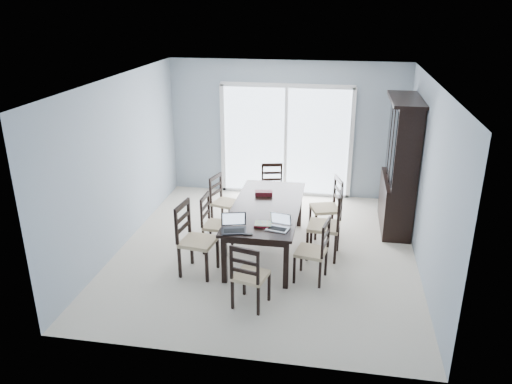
% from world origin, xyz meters
% --- Properties ---
extents(floor, '(5.00, 5.00, 0.00)m').
position_xyz_m(floor, '(0.00, 0.00, 0.00)').
color(floor, beige).
rests_on(floor, ground).
extents(ceiling, '(5.00, 5.00, 0.00)m').
position_xyz_m(ceiling, '(0.00, 0.00, 2.60)').
color(ceiling, white).
rests_on(ceiling, back_wall).
extents(back_wall, '(4.50, 0.02, 2.60)m').
position_xyz_m(back_wall, '(0.00, 2.50, 1.30)').
color(back_wall, '#8F9DAB').
rests_on(back_wall, floor).
extents(wall_left, '(0.02, 5.00, 2.60)m').
position_xyz_m(wall_left, '(-2.25, 0.00, 1.30)').
color(wall_left, '#8F9DAB').
rests_on(wall_left, floor).
extents(wall_right, '(0.02, 5.00, 2.60)m').
position_xyz_m(wall_right, '(2.25, 0.00, 1.30)').
color(wall_right, '#8F9DAB').
rests_on(wall_right, floor).
extents(balcony, '(4.50, 2.00, 0.10)m').
position_xyz_m(balcony, '(0.00, 3.50, -0.05)').
color(balcony, gray).
rests_on(balcony, ground).
extents(railing, '(4.50, 0.06, 1.10)m').
position_xyz_m(railing, '(0.00, 4.50, 0.55)').
color(railing, '#99999E').
rests_on(railing, balcony).
extents(dining_table, '(1.00, 2.20, 0.75)m').
position_xyz_m(dining_table, '(0.00, 0.00, 0.67)').
color(dining_table, black).
rests_on(dining_table, floor).
extents(china_hutch, '(0.50, 1.38, 2.20)m').
position_xyz_m(china_hutch, '(2.02, 1.25, 1.07)').
color(china_hutch, black).
rests_on(china_hutch, floor).
extents(sliding_door, '(2.52, 0.05, 2.18)m').
position_xyz_m(sliding_door, '(0.00, 2.48, 1.09)').
color(sliding_door, silver).
rests_on(sliding_door, floor).
extents(chair_left_near, '(0.52, 0.51, 1.20)m').
position_xyz_m(chair_left_near, '(-0.93, -0.79, 0.63)').
color(chair_left_near, black).
rests_on(chair_left_near, floor).
extents(chair_left_mid, '(0.42, 0.41, 1.04)m').
position_xyz_m(chair_left_mid, '(-0.82, -0.10, 0.55)').
color(chair_left_mid, black).
rests_on(chair_left_mid, floor).
extents(chair_left_far, '(0.48, 0.48, 1.01)m').
position_xyz_m(chair_left_far, '(-0.90, 0.84, 0.54)').
color(chair_left_far, black).
rests_on(chair_left_far, floor).
extents(chair_right_near, '(0.47, 0.46, 1.04)m').
position_xyz_m(chair_right_near, '(0.82, -0.74, 0.55)').
color(chair_right_near, black).
rests_on(chair_right_near, floor).
extents(chair_right_mid, '(0.50, 0.49, 1.21)m').
position_xyz_m(chair_right_mid, '(0.97, -0.01, 0.64)').
color(chair_right_mid, black).
rests_on(chair_right_mid, floor).
extents(chair_right_far, '(0.54, 0.53, 1.12)m').
position_xyz_m(chair_right_far, '(0.94, 0.78, 0.59)').
color(chair_right_far, black).
rests_on(chair_right_far, floor).
extents(chair_end_near, '(0.47, 0.48, 1.03)m').
position_xyz_m(chair_end_near, '(0.01, -1.55, 0.55)').
color(chair_end_near, black).
rests_on(chair_end_near, floor).
extents(chair_end_far, '(0.46, 0.47, 1.02)m').
position_xyz_m(chair_end_far, '(-0.13, 1.57, 0.54)').
color(chair_end_far, black).
rests_on(chair_end_far, floor).
extents(laptop_dark, '(0.38, 0.31, 0.23)m').
position_xyz_m(laptop_dark, '(-0.29, -0.94, 0.81)').
color(laptop_dark, black).
rests_on(laptop_dark, dining_table).
extents(laptop_silver, '(0.33, 0.26, 0.20)m').
position_xyz_m(laptop_silver, '(0.27, -0.78, 0.80)').
color(laptop_silver, '#B4B4B6').
rests_on(laptop_silver, dining_table).
extents(book_stack, '(0.24, 0.19, 0.04)m').
position_xyz_m(book_stack, '(0.06, -0.69, 0.77)').
color(book_stack, maroon).
rests_on(book_stack, dining_table).
extents(cell_phone, '(0.13, 0.09, 0.01)m').
position_xyz_m(cell_phone, '(-0.09, -1.00, 0.76)').
color(cell_phone, black).
rests_on(cell_phone, dining_table).
extents(game_box, '(0.29, 0.17, 0.07)m').
position_xyz_m(game_box, '(-0.11, 0.43, 0.78)').
color(game_box, '#4C0F15').
rests_on(game_box, dining_table).
extents(hot_tub, '(1.69, 1.51, 0.86)m').
position_xyz_m(hot_tub, '(-0.45, 3.48, 0.43)').
color(hot_tub, brown).
rests_on(hot_tub, balcony).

